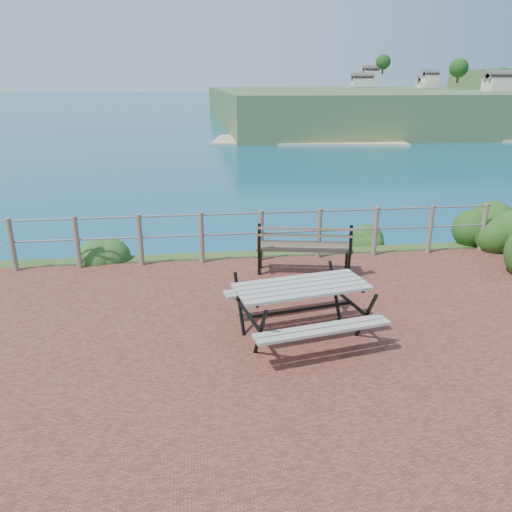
{
  "coord_description": "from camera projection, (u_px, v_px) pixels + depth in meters",
  "views": [
    {
      "loc": [
        -1.26,
        -5.81,
        3.35
      ],
      "look_at": [
        -0.33,
        1.52,
        0.75
      ],
      "focal_mm": 35.0,
      "sensor_mm": 36.0,
      "label": 1
    }
  ],
  "objects": [
    {
      "name": "ground",
      "position": [
        295.0,
        345.0,
        6.69
      ],
      "size": [
        10.0,
        7.0,
        0.12
      ],
      "primitive_type": "cube",
      "color": "brown",
      "rests_on": "ground"
    },
    {
      "name": "ocean",
      "position": [
        193.0,
        90.0,
        193.88
      ],
      "size": [
        1200.0,
        1200.0,
        0.0
      ],
      "primitive_type": "plane",
      "color": "#14657A",
      "rests_on": "ground"
    },
    {
      "name": "safety_railing",
      "position": [
        261.0,
        233.0,
        9.64
      ],
      "size": [
        9.4,
        0.1,
        1.0
      ],
      "color": "#6B5B4C",
      "rests_on": "ground"
    },
    {
      "name": "picnic_table",
      "position": [
        301.0,
        305.0,
        6.76
      ],
      "size": [
        1.88,
        1.52,
        0.75
      ],
      "rotation": [
        0.0,
        0.0,
        0.19
      ],
      "color": "gray",
      "rests_on": "ground"
    },
    {
      "name": "park_bench",
      "position": [
        304.0,
        240.0,
        8.98
      ],
      "size": [
        1.78,
        0.75,
        0.98
      ],
      "rotation": [
        0.0,
        0.0,
        -0.19
      ],
      "color": "brown",
      "rests_on": "ground"
    },
    {
      "name": "shrub_right_edge",
      "position": [
        489.0,
        246.0,
        10.7
      ],
      "size": [
        1.11,
        1.11,
        1.59
      ],
      "primitive_type": "ellipsoid",
      "color": "#133C12",
      "rests_on": "ground"
    },
    {
      "name": "shrub_lip_west",
      "position": [
        102.0,
        258.0,
        9.99
      ],
      "size": [
        0.86,
        0.86,
        0.64
      ],
      "primitive_type": "ellipsoid",
      "color": "#2C541F",
      "rests_on": "ground"
    },
    {
      "name": "shrub_lip_east",
      "position": [
        370.0,
        241.0,
        11.03
      ],
      "size": [
        0.72,
        0.72,
        0.44
      ],
      "primitive_type": "ellipsoid",
      "color": "#133C12",
      "rests_on": "ground"
    }
  ]
}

